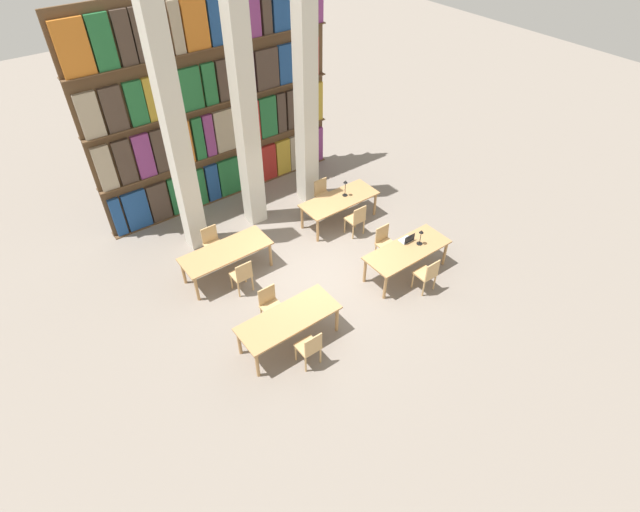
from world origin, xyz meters
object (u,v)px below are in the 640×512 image
(reading_table_1, at_px, (407,252))
(desk_lamp_0, at_px, (421,235))
(laptop, at_px, (407,239))
(reading_table_3, at_px, (339,201))
(pillar_left, at_px, (176,136))
(pillar_right, at_px, (306,96))
(desk_lamp_1, at_px, (345,185))
(reading_table_2, at_px, (226,253))
(chair_4, at_px, (242,275))
(chair_6, at_px, (356,219))
(reading_table_0, at_px, (289,320))
(chair_7, at_px, (323,194))
(pillar_center, at_px, (245,115))
(chair_0, at_px, (310,347))
(chair_5, at_px, (213,243))
(chair_1, at_px, (270,305))
(chair_3, at_px, (385,242))
(chair_2, at_px, (427,274))

(reading_table_1, relative_size, desk_lamp_0, 5.24)
(laptop, relative_size, reading_table_3, 0.15)
(pillar_left, bearing_deg, pillar_right, 0.00)
(reading_table_1, relative_size, desk_lamp_1, 4.56)
(laptop, height_order, reading_table_2, laptop)
(pillar_left, height_order, laptop, pillar_left)
(pillar_left, height_order, chair_4, pillar_left)
(chair_6, relative_size, desk_lamp_1, 1.95)
(reading_table_1, distance_m, laptop, 0.33)
(reading_table_0, bearing_deg, pillar_right, 50.23)
(reading_table_1, bearing_deg, reading_table_2, 143.89)
(reading_table_2, relative_size, chair_7, 2.34)
(pillar_center, xyz_separation_m, reading_table_1, (1.71, -4.01, -2.35))
(chair_0, xyz_separation_m, reading_table_2, (-0.01, 3.28, 0.16))
(reading_table_0, xyz_separation_m, chair_5, (-0.01, 3.28, -0.16))
(chair_7, bearing_deg, laptop, 93.57)
(reading_table_1, xyz_separation_m, chair_4, (-3.39, 1.76, -0.16))
(pillar_center, xyz_separation_m, pillar_right, (1.75, 0.00, 0.00))
(reading_table_0, xyz_separation_m, chair_1, (0.01, 0.71, -0.16))
(laptop, relative_size, chair_6, 0.36)
(chair_1, bearing_deg, chair_0, 90.00)
(pillar_center, relative_size, chair_1, 6.67)
(chair_4, xyz_separation_m, desk_lamp_1, (3.62, 0.82, 0.55))
(pillar_center, bearing_deg, chair_6, -51.42)
(pillar_right, relative_size, reading_table_3, 2.86)
(reading_table_2, distance_m, chair_5, 0.72)
(chair_3, height_order, desk_lamp_0, desk_lamp_0)
(desk_lamp_0, relative_size, desk_lamp_1, 0.87)
(laptop, height_order, chair_4, laptop)
(desk_lamp_1, bearing_deg, chair_0, -136.80)
(reading_table_3, height_order, chair_7, chair_7)
(chair_1, distance_m, chair_2, 3.59)
(reading_table_1, height_order, chair_5, chair_5)
(reading_table_1, relative_size, reading_table_2, 1.00)
(pillar_right, distance_m, chair_7, 2.62)
(reading_table_0, bearing_deg, desk_lamp_0, 1.10)
(reading_table_1, distance_m, chair_3, 0.73)
(chair_7, bearing_deg, pillar_left, -12.19)
(chair_7, distance_m, desk_lamp_1, 0.89)
(desk_lamp_0, relative_size, reading_table_2, 0.19)
(pillar_right, bearing_deg, pillar_left, 180.00)
(chair_0, xyz_separation_m, reading_table_3, (3.40, 3.35, 0.16))
(reading_table_0, xyz_separation_m, desk_lamp_0, (3.74, 0.07, 0.35))
(reading_table_3, relative_size, chair_6, 2.34)
(pillar_left, distance_m, chair_5, 2.64)
(reading_table_2, bearing_deg, chair_7, 12.98)
(chair_1, xyz_separation_m, chair_6, (3.39, 1.23, 0.00))
(chair_0, relative_size, chair_7, 1.00)
(reading_table_0, relative_size, laptop, 6.56)
(pillar_left, distance_m, desk_lamp_1, 4.41)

